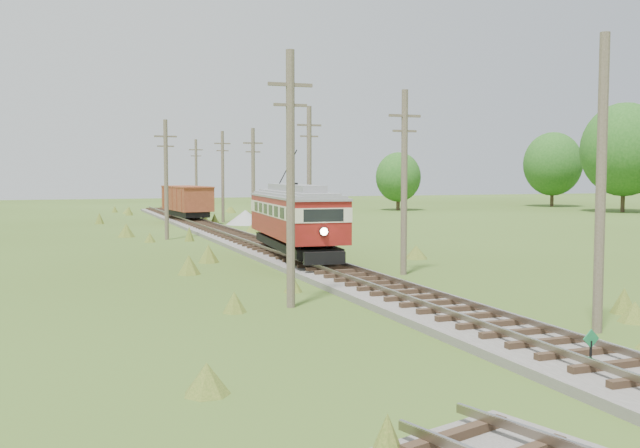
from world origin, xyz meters
name	(u,v)px	position (x,y,z in m)	size (l,w,h in m)	color
railbed_main	(249,242)	(0.00, 34.00, 0.19)	(3.60, 96.00, 0.57)	#605B54
switch_marker	(591,348)	(-0.20, 1.50, 0.63)	(0.45, 0.06, 1.08)	black
streetcar	(295,215)	(0.00, 24.25, 2.55)	(3.83, 12.00, 5.43)	black
gondola	(187,200)	(0.00, 57.79, 2.18)	(3.74, 9.25, 2.99)	black
gravel_pile	(247,218)	(4.79, 52.89, 0.64)	(3.76, 3.99, 1.37)	gray
utility_pole_r_1	(601,185)	(3.10, 5.00, 4.40)	(0.30, 0.30, 8.80)	brown
utility_pole_r_2	(404,180)	(3.30, 18.00, 4.42)	(1.60, 0.30, 8.60)	brown
utility_pole_r_3	(309,175)	(3.20, 31.00, 4.63)	(1.60, 0.30, 9.00)	brown
utility_pole_r_4	(253,179)	(3.00, 44.00, 4.32)	(1.60, 0.30, 8.40)	brown
utility_pole_r_5	(223,176)	(3.40, 57.00, 4.58)	(1.60, 0.30, 8.90)	brown
utility_pole_r_6	(196,176)	(3.20, 70.00, 4.47)	(1.60, 0.30, 8.70)	brown
utility_pole_l_a	(291,176)	(-4.20, 12.00, 4.63)	(1.60, 0.30, 9.00)	brown
utility_pole_l_b	(166,178)	(-4.50, 40.00, 4.42)	(1.60, 0.30, 8.60)	brown
tree_right_4	(624,150)	(54.00, 58.00, 7.75)	(10.50, 10.50, 13.53)	#38281C
tree_right_5	(553,164)	(56.00, 74.00, 6.19)	(8.40, 8.40, 10.82)	#38281C
tree_mid_b	(398,177)	(30.00, 72.00, 4.33)	(5.88, 5.88, 7.57)	#38281C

